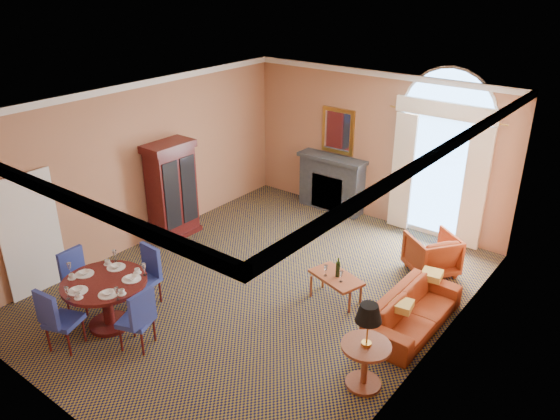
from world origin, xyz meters
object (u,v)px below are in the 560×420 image
Objects in this scene: dining_table at (106,293)px; coffee_table at (336,278)px; side_table at (367,338)px; armchair at (432,254)px; armoire at (172,192)px; sofa at (414,311)px.

coffee_table is at bearing 49.31° from dining_table.
armchair is at bearing 98.98° from side_table.
side_table is at bearing -30.34° from coffee_table.
armchair is (4.80, 1.84, -0.59)m from armoire.
dining_table is 1.56× the size of armchair.
sofa is 1.80m from armchair.
dining_table is (1.55, -2.75, -0.36)m from armoire.
coffee_table is (2.37, 2.76, -0.18)m from dining_table.
armoire is at bearing 91.42° from sofa.
armoire reaches higher than sofa.
dining_table is 4.70m from sofa.
coffee_table is at bearing 10.27° from armchair.
coffee_table is (-1.35, -0.10, 0.13)m from sofa.
side_table is (5.32, -1.48, -0.19)m from armoire.
armchair is 0.82× the size of coffee_table.
dining_table reaches higher than coffee_table.
armoire is 1.55× the size of dining_table.
sofa is at bearing 51.08° from armchair.
dining_table is 3.64m from coffee_table.
side_table reaches higher than armchair.
armoire is at bearing -163.49° from coffee_table.
sofa is 1.66m from side_table.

